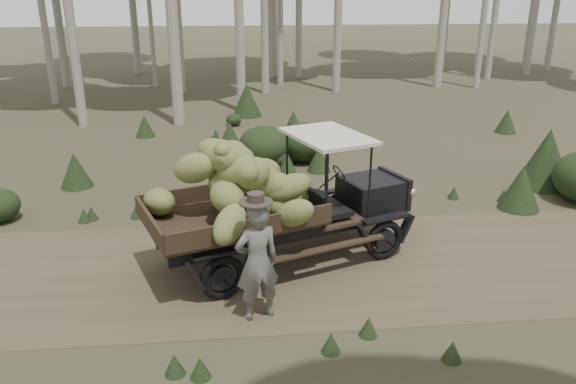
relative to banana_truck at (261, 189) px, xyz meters
name	(u,v)px	position (x,y,z in m)	size (l,w,h in m)	color
ground	(319,266)	(1.00, -0.13, -1.44)	(120.00, 120.00, 0.00)	#473D2B
dirt_track	(319,266)	(1.00, -0.13, -1.44)	(70.00, 4.00, 0.01)	brown
banana_truck	(261,189)	(0.00, 0.00, 0.00)	(5.06, 3.33, 2.45)	black
farmer	(257,261)	(-0.15, -1.61, -0.51)	(0.77, 0.63, 1.98)	#5E5B56
undergrowth	(329,213)	(1.37, 1.06, -0.93)	(24.45, 24.41, 1.37)	#233319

